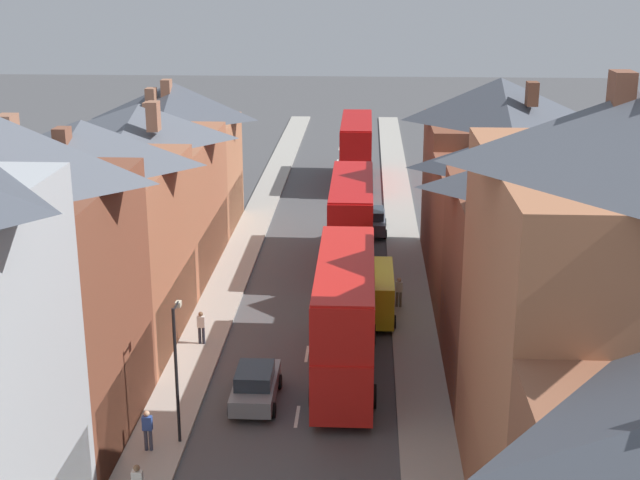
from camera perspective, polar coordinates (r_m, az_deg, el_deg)
pavement_left at (r=55.15m, az=-5.16°, el=-1.03°), size 2.20×104.00×0.14m
pavement_right at (r=54.67m, az=5.48°, el=-1.20°), size 2.20×104.00×0.14m
centre_line_dashes at (r=52.81m, az=0.03°, el=-1.87°), size 0.14×97.80×0.01m
terrace_row_left at (r=35.03m, az=-18.59°, el=-2.82°), size 8.00×59.59×14.13m
terrace_row_right at (r=31.00m, az=17.03°, el=-5.18°), size 8.00×53.69×14.48m
double_decker_bus_lead at (r=72.93m, az=2.33°, el=5.80°), size 2.74×10.80×5.30m
double_decker_bus_mid_street at (r=52.51m, az=2.02°, el=1.23°), size 2.74×10.80×5.30m
double_decker_bus_far_approaching at (r=38.59m, az=1.61°, el=-4.83°), size 2.74×10.80×5.30m
car_parked_left_a at (r=59.74m, az=3.38°, el=1.24°), size 1.90×4.33×1.70m
car_parked_right_a at (r=37.11m, az=-4.16°, el=-9.23°), size 1.90×4.10×1.59m
delivery_van at (r=45.47m, az=3.46°, el=-3.35°), size 2.20×5.20×2.41m
pedestrian_mid_left at (r=33.97m, az=-10.98°, el=-11.75°), size 0.36×0.22×1.61m
pedestrian_mid_right at (r=42.44m, az=-7.61°, el=-5.47°), size 0.36×0.22×1.61m
pedestrian_far_left at (r=46.64m, az=5.08°, el=-3.25°), size 0.36×0.22×1.61m
street_lamp at (r=33.49m, az=-9.15°, el=-7.85°), size 0.20×1.12×5.50m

